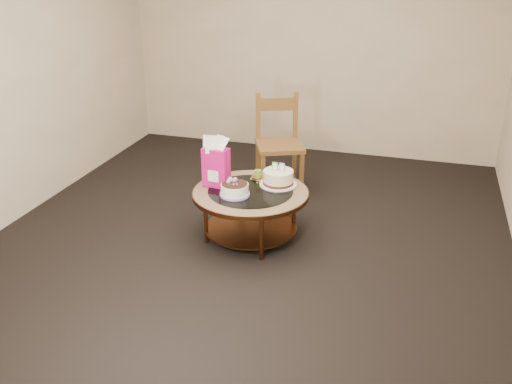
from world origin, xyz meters
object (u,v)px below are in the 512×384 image
(decorated_cake, at_px, (235,190))
(gift_bag, at_px, (216,162))
(coffee_table, at_px, (251,199))
(cream_cake, at_px, (278,178))
(dining_chair, at_px, (279,143))

(decorated_cake, bearing_deg, gift_bag, 144.97)
(coffee_table, relative_size, gift_bag, 2.27)
(decorated_cake, relative_size, cream_cake, 0.77)
(cream_cake, relative_size, dining_chair, 0.33)
(coffee_table, height_order, decorated_cake, decorated_cake)
(coffee_table, xyz_separation_m, decorated_cake, (-0.10, -0.13, 0.13))
(coffee_table, bearing_deg, gift_bag, 176.49)
(cream_cake, bearing_deg, gift_bag, -160.10)
(coffee_table, bearing_deg, decorated_cake, -126.36)
(coffee_table, height_order, cream_cake, cream_cake)
(decorated_cake, relative_size, gift_bag, 0.57)
(coffee_table, bearing_deg, cream_cake, 44.16)
(dining_chair, bearing_deg, gift_bag, -127.30)
(coffee_table, xyz_separation_m, gift_bag, (-0.32, 0.02, 0.30))
(cream_cake, xyz_separation_m, dining_chair, (-0.24, 0.96, -0.01))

